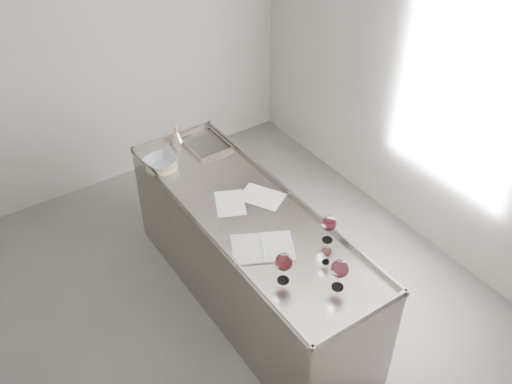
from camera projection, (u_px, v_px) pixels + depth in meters
room_shell at (207, 210)px, 3.41m from camera, size 4.54×5.04×2.84m
counter at (249, 257)px, 4.41m from camera, size 0.77×2.42×0.97m
wine_glass_left at (284, 263)px, 3.49m from camera, size 0.11×0.11×0.22m
wine_glass_middle at (340, 269)px, 3.45m from camera, size 0.11×0.11×0.22m
wine_glass_right at (329, 224)px, 3.79m from camera, size 0.10×0.10×0.21m
wine_glass_small at (327, 252)px, 3.66m from camera, size 0.06×0.06×0.13m
notebook at (263, 248)px, 3.81m from camera, size 0.50×0.45×0.02m
loose_paper_top at (262, 197)px, 4.24m from camera, size 0.35×0.39×0.00m
loose_paper_under at (230, 203)px, 4.18m from camera, size 0.32×0.36×0.00m
trivet at (161, 166)px, 4.54m from camera, size 0.29×0.29×0.02m
ceramic_bowl at (161, 162)px, 4.51m from camera, size 0.28×0.28×0.06m
wine_funnel at (177, 138)px, 4.77m from camera, size 0.13×0.13×0.19m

